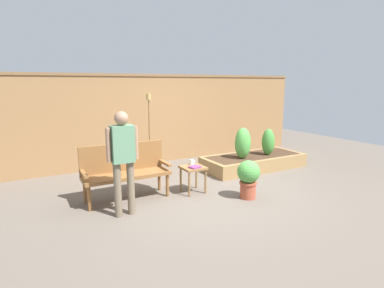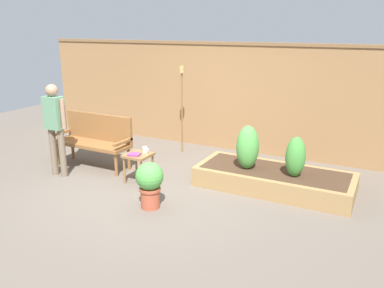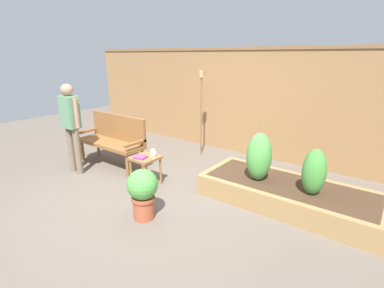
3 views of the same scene
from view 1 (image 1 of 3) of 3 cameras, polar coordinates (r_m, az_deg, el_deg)
ground_plane at (r=5.68m, az=3.96°, el=-8.95°), size 14.00×14.00×0.00m
fence_back at (r=7.69m, az=-6.53°, el=4.69°), size 8.40×0.14×2.16m
garden_bench at (r=5.39m, az=-12.25°, el=-4.21°), size 1.44×0.48×0.94m
side_table at (r=5.58m, az=0.18°, el=-4.99°), size 0.40×0.40×0.48m
cup_on_table at (r=5.68m, az=-0.02°, el=-3.35°), size 0.11×0.07×0.09m
book_on_table at (r=5.47m, az=0.52°, el=-4.25°), size 0.22×0.19×0.03m
potted_boxwood at (r=5.39m, az=10.33°, el=-5.91°), size 0.39×0.39×0.66m
raised_planter_bed at (r=7.36m, az=11.21°, el=-3.20°), size 2.40×1.00×0.30m
shrub_near_bench at (r=6.92m, az=9.32°, el=0.15°), size 0.35×0.35×0.69m
shrub_far_corner at (r=7.40m, az=13.84°, el=0.37°), size 0.29×0.29×0.61m
tiki_torch at (r=6.91m, az=-7.89°, el=4.64°), size 0.10×0.10×1.72m
person_by_bench at (r=4.59m, az=-12.60°, el=-1.90°), size 0.47×0.20×1.56m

